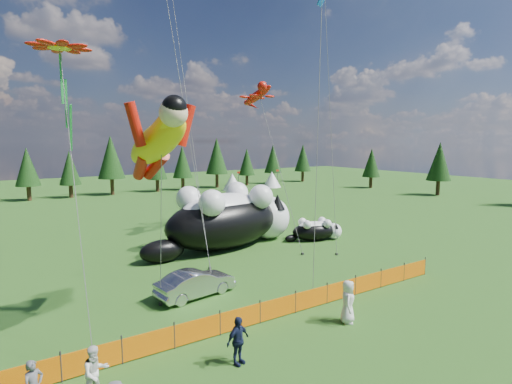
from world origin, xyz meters
TOP-DOWN VIEW (x-y plane):
  - ground at (0.00, 0.00)m, footprint 160.00×160.00m
  - safety_fence at (0.00, -3.00)m, footprint 22.06×0.06m
  - tree_line at (0.00, 45.00)m, footprint 90.00×4.00m
  - festival_tents at (11.00, 40.00)m, footprint 50.00×3.20m
  - cat_large at (4.30, 9.09)m, footprint 13.18×6.24m
  - cat_small at (11.22, 7.06)m, footprint 4.82×2.84m
  - car at (-2.08, 1.45)m, footprint 4.42×2.13m
  - spectator_b at (-8.20, -4.57)m, footprint 0.95×0.69m
  - spectator_c at (-3.47, -5.28)m, footprint 1.15×0.79m
  - spectator_e at (2.34, -5.04)m, footprint 1.11×1.10m
  - superhero_kite at (-4.41, -0.03)m, footprint 5.28×5.56m
  - gecko_kite at (9.06, 12.64)m, footprint 3.20×11.20m
  - flower_kite at (-7.72, 2.57)m, footprint 2.73×7.16m
  - diamond_kite_c at (5.23, 0.30)m, footprint 3.20×2.99m
  - diamond_kite_d at (1.53, 12.62)m, footprint 1.48×8.66m

SIDE VIEW (x-z plane):
  - ground at x=0.00m, z-range 0.00..0.00m
  - safety_fence at x=0.00m, z-range -0.05..1.05m
  - car at x=-2.08m, z-range 0.00..1.40m
  - cat_small at x=11.22m, z-range -0.04..1.75m
  - spectator_b at x=-8.20m, z-range 0.00..1.75m
  - spectator_c at x=-3.47m, z-range 0.00..1.79m
  - spectator_e at x=2.34m, z-range 0.00..1.94m
  - festival_tents at x=11.00m, z-range 0.00..2.80m
  - cat_large at x=4.30m, z-range -0.12..4.66m
  - tree_line at x=0.00m, z-range 0.00..8.00m
  - superhero_kite at x=-4.41m, z-range 2.91..13.14m
  - flower_kite at x=-7.72m, z-range 5.30..18.55m
  - gecko_kite at x=9.06m, z-range 4.71..19.26m
  - diamond_kite_c at x=5.23m, z-range 6.68..23.32m
  - diamond_kite_d at x=1.53m, z-range 7.92..28.80m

